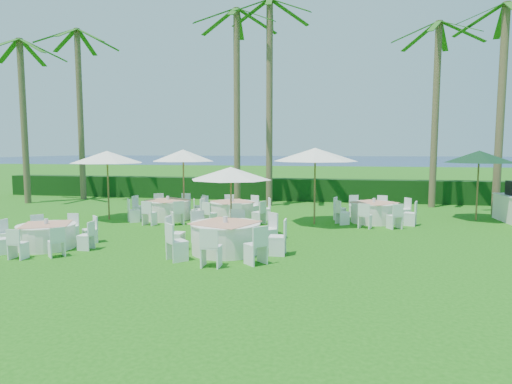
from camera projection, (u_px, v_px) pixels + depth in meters
ground at (235, 249)px, 12.12m from camera, size 120.00×120.00×0.00m
hedge at (286, 189)px, 23.78m from camera, size 34.00×1.00×1.20m
ocean at (327, 160)px, 111.78m from camera, size 260.00×260.00×0.00m
banquet_table_a at (47, 236)px, 12.23m from camera, size 2.78×2.78×0.86m
banquet_table_b at (225, 237)px, 11.72m from camera, size 3.33×3.33×1.00m
banquet_table_d at (168, 209)px, 17.26m from camera, size 3.16×3.16×0.95m
banquet_table_e at (232, 211)px, 16.96m from camera, size 3.00×3.00×0.93m
banquet_table_f at (374, 212)px, 16.53m from camera, size 3.10×3.10×0.95m
umbrella_a at (107, 157)px, 17.01m from camera, size 2.85×2.85×2.76m
umbrella_b at (231, 173)px, 13.31m from camera, size 2.57×2.57×2.28m
umbrella_c at (183, 155)px, 17.80m from camera, size 2.64×2.64×2.82m
umbrella_d at (315, 155)px, 15.91m from camera, size 3.11×3.11×2.88m
umbrella_green at (479, 157)px, 16.86m from camera, size 2.67×2.67×2.78m
palm_a at (80, 107)px, 23.76m from camera, size 4.15×4.40×9.41m
palm_b at (237, 99)px, 21.24m from camera, size 4.14×4.40×9.70m
palm_c at (269, 95)px, 21.00m from camera, size 4.16×4.40×10.05m
palm_d at (436, 106)px, 20.46m from camera, size 4.39×4.21×8.85m
palm_e at (501, 100)px, 17.97m from camera, size 4.22×4.38×8.88m
palm_f at (23, 113)px, 22.05m from camera, size 4.14×4.40×8.44m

